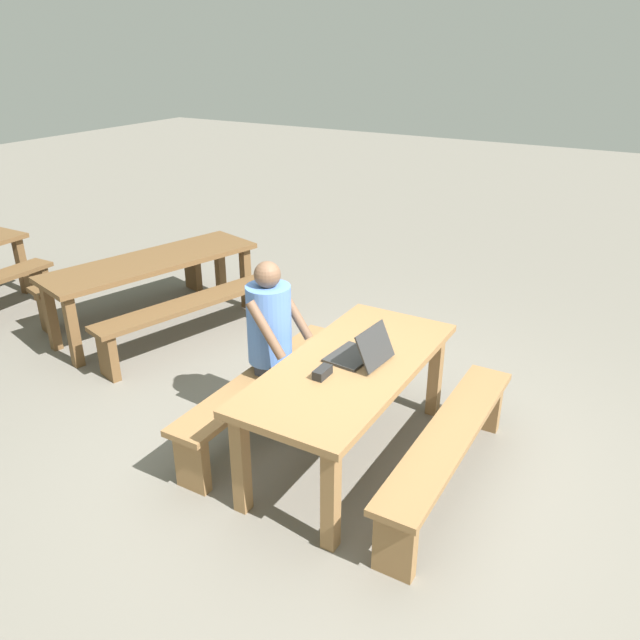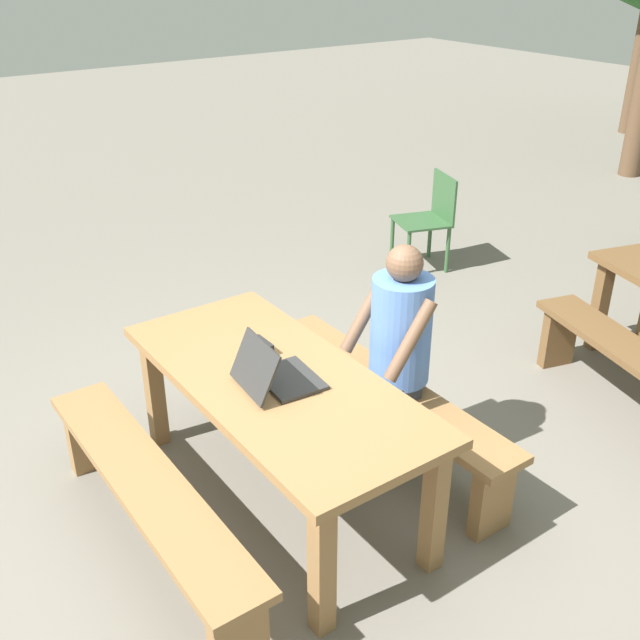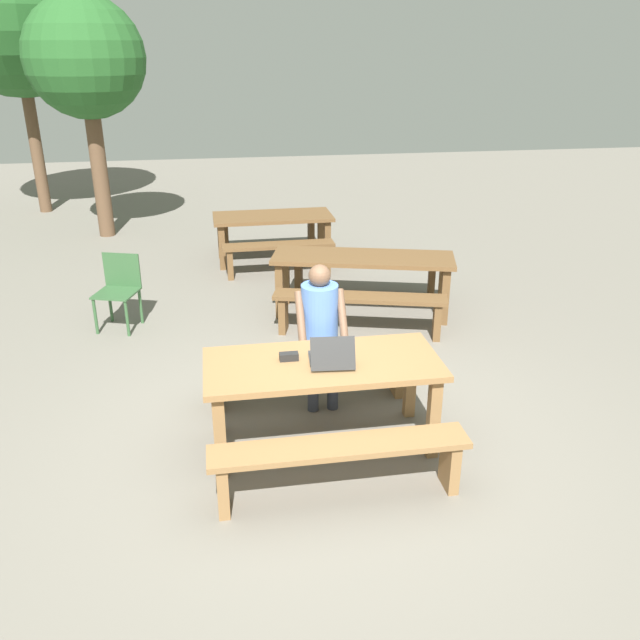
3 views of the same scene
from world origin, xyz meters
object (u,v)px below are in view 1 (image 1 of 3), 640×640
object	(u,v)px
small_pouch	(322,372)
person_seated	(273,332)
picnic_table_mid	(152,270)
laptop	(361,352)
picnic_table_front	(350,377)

from	to	relation	value
small_pouch	person_seated	world-z (taller)	person_seated
person_seated	picnic_table_mid	size ratio (longest dim) A/B	0.58
picnic_table_mid	laptop	bearing A→B (deg)	-92.21
person_seated	picnic_table_mid	world-z (taller)	person_seated
laptop	small_pouch	distance (m)	0.34
small_pouch	person_seated	xyz separation A→B (m)	(0.36, 0.62, -0.01)
picnic_table_front	person_seated	bearing A→B (deg)	82.11
picnic_table_front	person_seated	size ratio (longest dim) A/B	1.42
small_pouch	picnic_table_mid	bearing A→B (deg)	65.52
picnic_table_front	laptop	xyz separation A→B (m)	(0.06, -0.04, 0.17)
picnic_table_front	laptop	bearing A→B (deg)	-34.51
person_seated	picnic_table_mid	distance (m)	2.22
picnic_table_front	small_pouch	bearing A→B (deg)	165.00
small_pouch	picnic_table_mid	distance (m)	2.93
laptop	picnic_table_mid	world-z (taller)	laptop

